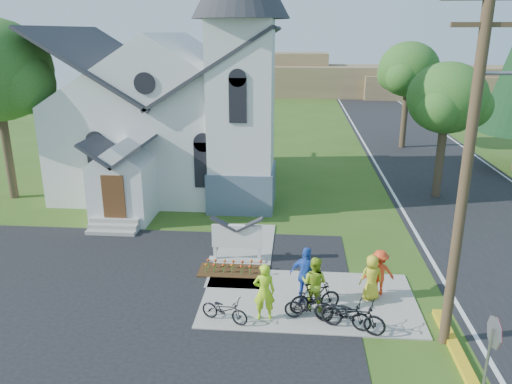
# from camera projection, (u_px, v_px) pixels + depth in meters

# --- Properties ---
(ground) EXTENTS (120.00, 120.00, 0.00)m
(ground) POSITION_uv_depth(u_px,v_px,m) (262.00, 306.00, 16.09)
(ground) COLOR #325518
(ground) RESTS_ON ground
(parking_lot) EXTENTS (20.00, 16.00, 0.02)m
(parking_lot) POSITION_uv_depth(u_px,v_px,m) (22.00, 331.00, 14.74)
(parking_lot) COLOR black
(parking_lot) RESTS_ON ground
(road) EXTENTS (8.00, 90.00, 0.02)m
(road) POSITION_uv_depth(u_px,v_px,m) (448.00, 181.00, 29.53)
(road) COLOR black
(road) RESTS_ON ground
(sidewalk) EXTENTS (7.00, 4.00, 0.05)m
(sidewalk) POSITION_uv_depth(u_px,v_px,m) (309.00, 300.00, 16.44)
(sidewalk) COLOR gray
(sidewalk) RESTS_ON ground
(church) EXTENTS (12.35, 12.00, 13.00)m
(church) POSITION_uv_depth(u_px,v_px,m) (177.00, 94.00, 26.75)
(church) COLOR white
(church) RESTS_ON ground
(church_sign) EXTENTS (2.20, 0.40, 1.70)m
(church_sign) POSITION_uv_depth(u_px,v_px,m) (237.00, 237.00, 18.90)
(church_sign) COLOR gray
(church_sign) RESTS_ON ground
(flower_bed) EXTENTS (2.60, 1.10, 0.07)m
(flower_bed) POSITION_uv_depth(u_px,v_px,m) (234.00, 271.00, 18.35)
(flower_bed) COLOR #331F0E
(flower_bed) RESTS_ON ground
(utility_pole) EXTENTS (3.45, 0.28, 10.00)m
(utility_pole) POSITION_uv_depth(u_px,v_px,m) (471.00, 158.00, 12.59)
(utility_pole) COLOR #453222
(utility_pole) RESTS_ON ground
(stop_sign) EXTENTS (0.11, 0.76, 2.48)m
(stop_sign) POSITION_uv_depth(u_px,v_px,m) (492.00, 345.00, 11.13)
(stop_sign) COLOR gray
(stop_sign) RESTS_ON ground
(tree_road_near) EXTENTS (4.00, 4.00, 7.05)m
(tree_road_near) POSITION_uv_depth(u_px,v_px,m) (447.00, 99.00, 25.20)
(tree_road_near) COLOR #392A1F
(tree_road_near) RESTS_ON ground
(tree_road_mid) EXTENTS (4.40, 4.40, 7.80)m
(tree_road_mid) POSITION_uv_depth(u_px,v_px,m) (409.00, 70.00, 36.37)
(tree_road_mid) COLOR #392A1F
(tree_road_mid) RESTS_ON ground
(distant_hills) EXTENTS (61.00, 10.00, 5.60)m
(distant_hills) POSITION_uv_depth(u_px,v_px,m) (315.00, 79.00, 68.58)
(distant_hills) COLOR brown
(distant_hills) RESTS_ON ground
(cyclist_0) EXTENTS (0.71, 0.51, 1.82)m
(cyclist_0) POSITION_uv_depth(u_px,v_px,m) (264.00, 292.00, 15.05)
(cyclist_0) COLOR #B1F01C
(cyclist_0) RESTS_ON sidewalk
(bike_0) EXTENTS (1.63, 1.01, 0.81)m
(bike_0) POSITION_uv_depth(u_px,v_px,m) (225.00, 309.00, 15.04)
(bike_0) COLOR black
(bike_0) RESTS_ON sidewalk
(cyclist_1) EXTENTS (1.04, 0.94, 1.75)m
(cyclist_1) POSITION_uv_depth(u_px,v_px,m) (314.00, 283.00, 15.64)
(cyclist_1) COLOR #9EC524
(cyclist_1) RESTS_ON sidewalk
(bike_1) EXTENTS (1.50, 0.46, 0.90)m
(bike_1) POSITION_uv_depth(u_px,v_px,m) (309.00, 306.00, 15.17)
(bike_1) COLOR black
(bike_1) RESTS_ON sidewalk
(cyclist_2) EXTENTS (1.23, 0.84, 1.93)m
(cyclist_2) POSITION_uv_depth(u_px,v_px,m) (307.00, 276.00, 15.91)
(cyclist_2) COLOR blue
(cyclist_2) RESTS_ON sidewalk
(bike_2) EXTENTS (1.85, 1.19, 0.92)m
(bike_2) POSITION_uv_depth(u_px,v_px,m) (343.00, 312.00, 14.78)
(bike_2) COLOR black
(bike_2) RESTS_ON sidewalk
(cyclist_3) EXTENTS (1.06, 0.67, 1.57)m
(cyclist_3) POSITION_uv_depth(u_px,v_px,m) (379.00, 272.00, 16.53)
(cyclist_3) COLOR #EB421A
(cyclist_3) RESTS_ON sidewalk
(bike_3) EXTENTS (1.73, 1.03, 1.01)m
(bike_3) POSITION_uv_depth(u_px,v_px,m) (315.00, 297.00, 15.53)
(bike_3) COLOR black
(bike_3) RESTS_ON sidewalk
(cyclist_4) EXTENTS (0.85, 0.66, 1.55)m
(cyclist_4) POSITION_uv_depth(u_px,v_px,m) (371.00, 277.00, 16.22)
(cyclist_4) COLOR gold
(cyclist_4) RESTS_ON sidewalk
(bike_4) EXTENTS (2.04, 1.29, 1.01)m
(bike_4) POSITION_uv_depth(u_px,v_px,m) (353.00, 315.00, 14.56)
(bike_4) COLOR black
(bike_4) RESTS_ON sidewalk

